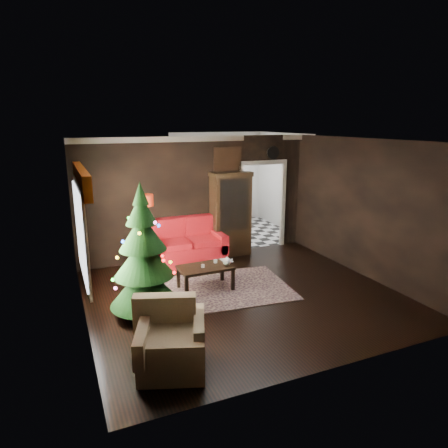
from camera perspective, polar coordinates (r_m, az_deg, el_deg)
name	(u,v)px	position (r m, az deg, el deg)	size (l,w,h in m)	color
floor	(243,295)	(7.55, 2.72, -10.06)	(5.50, 5.50, 0.00)	black
ceiling	(245,141)	(6.88, 3.00, 11.67)	(5.50, 5.50, 0.00)	white
wall_back	(197,198)	(9.35, -3.86, 3.72)	(5.50, 5.50, 0.00)	black
wall_front	(334,268)	(5.06, 15.36, -6.05)	(5.50, 5.50, 0.00)	black
wall_left	(79,239)	(6.42, -19.83, -2.06)	(5.50, 5.50, 0.00)	black
wall_right	(366,209)	(8.63, 19.54, 2.02)	(5.50, 5.50, 0.00)	black
doorway	(261,207)	(10.09, 5.33, 2.46)	(1.10, 0.10, 2.10)	beige
left_window	(81,233)	(6.60, -19.64, -1.15)	(0.05, 1.60, 1.40)	white
valance	(81,180)	(6.45, -19.54, 5.96)	(0.12, 2.10, 0.35)	#9E3C07
kitchen_floor	(236,232)	(11.64, 1.72, -1.18)	(3.00, 3.00, 0.00)	silver
kitchen_window	(217,168)	(12.63, -1.01, 7.90)	(0.70, 0.06, 0.70)	white
rug	(224,289)	(7.81, -0.05, -9.14)	(2.49, 1.81, 0.01)	#412735
loveseat	(187,242)	(9.02, -5.21, -2.58)	(1.70, 0.90, 1.00)	maroon
curio_cabinet	(230,216)	(9.50, 0.92, 1.16)	(0.90, 0.45, 1.90)	black
floor_lamp	(148,237)	(8.38, -10.68, -1.76)	(0.29, 0.29, 1.74)	black
christmas_tree	(143,254)	(6.60, -11.35, -4.22)	(1.15, 1.15, 2.20)	black
armchair	(172,337)	(5.34, -7.42, -15.65)	(0.87, 0.87, 0.89)	#C1BA9A
coffee_table	(205,277)	(7.73, -2.67, -7.57)	(1.00, 0.60, 0.45)	black
teapot	(227,261)	(7.66, 0.40, -5.30)	(0.18, 0.18, 0.17)	white
cup_a	(203,266)	(7.58, -3.02, -5.95)	(0.07, 0.07, 0.06)	silver
cup_b	(216,261)	(7.81, -1.21, -5.30)	(0.07, 0.07, 0.06)	white
book	(222,256)	(7.84, -0.24, -4.49)	(0.19, 0.02, 0.26)	#916D5C
wall_clock	(273,153)	(9.98, 6.93, 10.01)	(0.32, 0.32, 0.06)	silver
painting	(227,160)	(9.46, 0.49, 9.08)	(0.62, 0.05, 0.52)	#AF754B
kitchen_counter	(220,209)	(12.60, -0.55, 2.13)	(1.80, 0.60, 0.90)	silver
kitchen_table	(231,223)	(11.16, 0.98, 0.12)	(0.70, 0.70, 0.75)	brown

